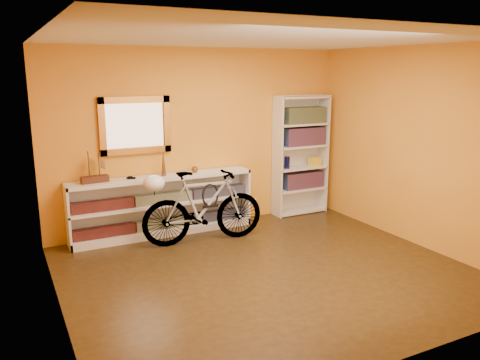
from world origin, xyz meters
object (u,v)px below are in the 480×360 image
bicycle (203,207)px  helmet (154,183)px  bookcase (301,155)px  console_unit (163,205)px

bicycle → helmet: 0.75m
bookcase → helmet: size_ratio=6.84×
bookcase → console_unit: bearing=-179.4°
console_unit → bicycle: 0.68m
helmet → console_unit: bearing=61.5°
console_unit → bookcase: bookcase is taller
bicycle → helmet: bearing=90.0°
bookcase → helmet: (-2.58, -0.52, -0.07)m
bicycle → console_unit: bearing=40.0°
bookcase → bicycle: 2.07m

